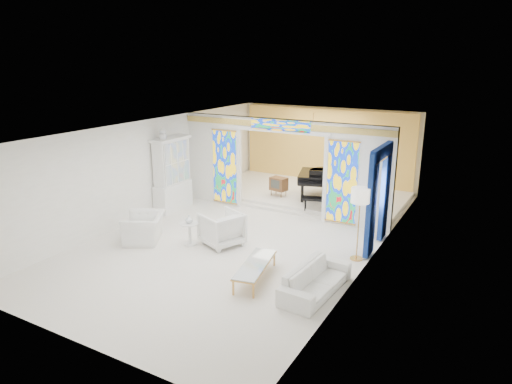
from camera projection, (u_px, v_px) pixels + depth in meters
The scene contains 24 objects.
floor at pixel (249, 233), 12.98m from camera, with size 12.00×12.00×0.00m, color silver.
ceiling at pixel (249, 127), 12.14m from camera, with size 7.00×12.00×0.02m, color silver.
wall_back at pixel (327, 146), 17.58m from camera, with size 7.00×0.02×3.00m, color white.
wall_front at pixel (68, 264), 7.54m from camera, with size 7.00×0.02×3.00m, color white.
wall_left at pixel (152, 167), 14.20m from camera, with size 0.02×12.00×3.00m, color white.
wall_right at pixel (375, 200), 10.92m from camera, with size 0.02×12.00×3.00m, color white.
partition_wall at pixel (281, 162), 14.19m from camera, with size 7.00×0.22×3.00m.
stained_glass_left at pixel (225, 167), 15.15m from camera, with size 0.90×0.04×2.40m, color gold.
stained_glass_right at pixel (342, 182), 13.25m from camera, with size 0.90×0.04×2.40m, color gold.
stained_glass_transom at pixel (280, 125), 13.77m from camera, with size 2.00×0.04×0.34m, color gold.
alcove_platform at pixel (306, 194), 16.39m from camera, with size 6.80×3.80×0.18m, color silver.
gold_curtain_back at pixel (326, 147), 17.48m from camera, with size 6.70×0.10×2.90m, color #E6B050.
chandelier at pixel (313, 126), 15.52m from camera, with size 0.48×0.48×0.30m, color #C38F44.
blue_drapes at pixel (379, 190), 11.53m from camera, with size 0.14×1.85×2.65m.
china_cabinet at pixel (172, 175), 14.66m from camera, with size 0.56×1.46×2.72m.
armchair_left at pixel (144, 228), 12.31m from camera, with size 1.14×0.99×0.74m, color white.
armchair_right at pixel (222, 229), 12.03m from camera, with size 0.96×0.99×0.90m, color white.
sofa at pixel (316, 280), 9.58m from camera, with size 2.02×0.79×0.59m, color silver.
side_table at pixel (190, 230), 12.03m from camera, with size 0.65×0.65×0.61m.
vase at pixel (189, 219), 11.94m from camera, with size 0.20×0.20×0.21m, color white.
coffee_table at pixel (255, 265), 10.13m from camera, with size 0.88×1.81×0.39m.
floor_lamp at pixel (360, 199), 10.83m from camera, with size 0.58×0.58×1.82m.
grand_piano at pixel (324, 177), 15.51m from camera, with size 1.93×2.94×1.06m.
tv_console at pixel (279, 184), 15.73m from camera, with size 0.62×0.48×0.65m.
Camera 1 is at (6.09, -10.49, 4.77)m, focal length 32.00 mm.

